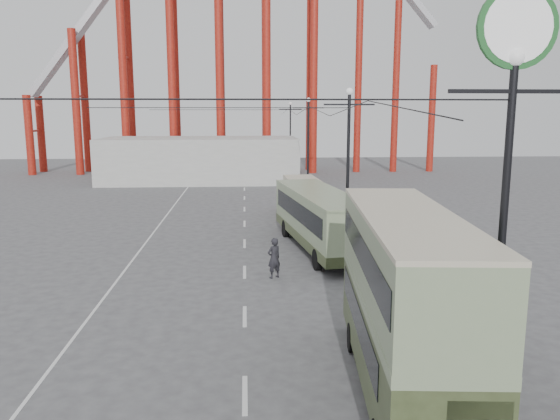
{
  "coord_description": "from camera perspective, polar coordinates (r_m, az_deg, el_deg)",
  "views": [
    {
      "loc": [
        -0.93,
        -16.16,
        7.78
      ],
      "look_at": [
        0.8,
        10.62,
        3.0
      ],
      "focal_mm": 35.0,
      "sensor_mm": 36.0,
      "label": 1
    }
  ],
  "objects": [
    {
      "name": "pedestrian",
      "position": [
        26.04,
        -0.63,
        -5.04
      ],
      "size": [
        0.85,
        0.78,
        1.96
      ],
      "primitive_type": "imported",
      "rotation": [
        0.0,
        0.0,
        3.71
      ],
      "color": "black",
      "rests_on": "ground"
    },
    {
      "name": "single_decker_cream",
      "position": [
        39.95,
        2.76,
        1.22
      ],
      "size": [
        2.79,
        9.32,
        2.87
      ],
      "rotation": [
        0.0,
        0.0,
        0.05
      ],
      "color": "#BEB499",
      "rests_on": "ground"
    },
    {
      "name": "lamp_post_near",
      "position": [
        14.69,
        23.03,
        9.62
      ],
      "size": [
        3.2,
        0.44,
        10.8
      ],
      "color": "black",
      "rests_on": "ground"
    },
    {
      "name": "lamp_post_far",
      "position": [
        56.62,
        2.95,
        6.95
      ],
      "size": [
        3.2,
        0.44,
        9.32
      ],
      "color": "black",
      "rests_on": "ground"
    },
    {
      "name": "double_decker_bus",
      "position": [
        15.45,
        12.91,
        -8.61
      ],
      "size": [
        3.27,
        9.79,
        5.16
      ],
      "rotation": [
        0.0,
        0.0,
        -0.09
      ],
      "color": "#323A1F",
      "rests_on": "ground"
    },
    {
      "name": "single_decker_green",
      "position": [
        31.26,
        4.19,
        -0.75
      ],
      "size": [
        4.34,
        12.22,
        3.38
      ],
      "rotation": [
        0.0,
        0.0,
        0.14
      ],
      "color": "gray",
      "rests_on": "ground"
    },
    {
      "name": "road_markings",
      "position": [
        36.69,
        -3.51,
        -2.15
      ],
      "size": [
        12.52,
        120.0,
        0.01
      ],
      "color": "silver",
      "rests_on": "ground"
    },
    {
      "name": "lamp_post_distant",
      "position": [
        78.49,
        1.08,
        7.84
      ],
      "size": [
        3.2,
        0.44,
        9.32
      ],
      "color": "black",
      "rests_on": "ground"
    },
    {
      "name": "lamp_post_mid",
      "position": [
        34.91,
        7.12,
        4.93
      ],
      "size": [
        3.2,
        0.44,
        9.32
      ],
      "color": "black",
      "rests_on": "ground"
    },
    {
      "name": "fairground_shed",
      "position": [
        63.58,
        -8.3,
        5.24
      ],
      "size": [
        22.0,
        10.0,
        5.0
      ],
      "primitive_type": "cube",
      "color": "#A4A39E",
      "rests_on": "ground"
    },
    {
      "name": "ground",
      "position": [
        17.96,
        -0.38,
        -15.58
      ],
      "size": [
        160.0,
        160.0,
        0.0
      ],
      "primitive_type": "plane",
      "color": "#49494B",
      "rests_on": "ground"
    }
  ]
}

